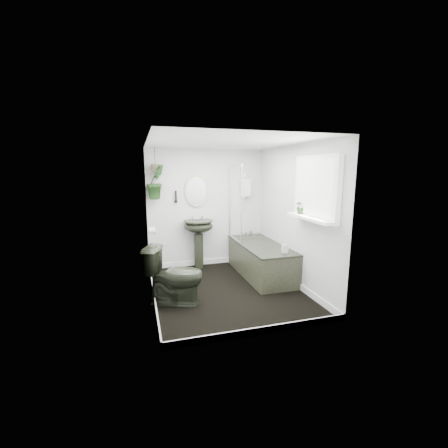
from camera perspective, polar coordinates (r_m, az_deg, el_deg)
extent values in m
cube|color=black|center=(4.93, 0.50, -12.51)|extent=(2.30, 2.80, 0.02)
cube|color=white|center=(4.56, 0.55, 15.42)|extent=(2.30, 2.80, 0.02)
cube|color=white|center=(5.96, -3.40, 3.03)|extent=(2.30, 0.02, 2.30)
cube|color=white|center=(3.31, 7.59, -2.93)|extent=(2.30, 0.02, 2.30)
cube|color=white|center=(4.42, -14.03, 0.19)|extent=(0.02, 2.80, 2.30)
cube|color=white|center=(5.06, 13.20, 1.48)|extent=(0.02, 2.80, 2.30)
cube|color=white|center=(4.91, 0.50, -11.87)|extent=(2.30, 2.80, 0.10)
cube|color=white|center=(6.08, 4.13, 6.95)|extent=(0.20, 0.10, 0.35)
ellipsoid|color=beige|center=(5.84, -5.26, 6.31)|extent=(0.46, 0.03, 0.62)
cylinder|color=black|center=(5.78, -9.14, 5.18)|extent=(0.04, 0.04, 0.22)
cylinder|color=white|center=(5.16, -13.58, -1.20)|extent=(0.11, 0.11, 0.11)
cube|color=white|center=(4.38, 17.17, 6.54)|extent=(0.08, 1.00, 0.90)
cube|color=white|center=(4.39, 16.11, 1.08)|extent=(0.18, 1.00, 0.04)
cube|color=white|center=(4.35, 16.67, 6.55)|extent=(0.01, 0.86, 0.76)
imported|color=black|center=(4.40, -9.38, -9.60)|extent=(0.93, 0.73, 0.83)
imported|color=black|center=(4.64, 14.54, 3.32)|extent=(0.24, 0.21, 0.23)
imported|color=black|center=(5.62, -12.87, 7.83)|extent=(0.44, 0.42, 0.63)
imported|color=#302828|center=(4.93, 11.56, -4.26)|extent=(0.11, 0.11, 0.20)
cylinder|color=brown|center=(5.61, -12.97, 10.42)|extent=(0.16, 0.16, 0.12)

